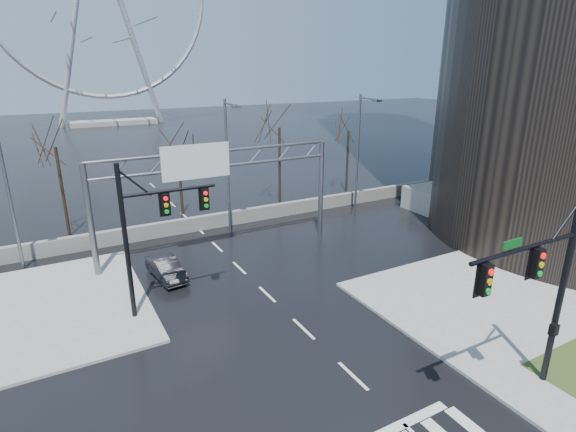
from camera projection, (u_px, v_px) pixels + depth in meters
ground at (353, 376)px, 18.54m from camera, size 260.00×260.00×0.00m
sidewalk_right_ext at (478, 297)px, 24.76m from camera, size 12.00×10.00×0.15m
sidewalk_far at (45, 310)px, 23.45m from camera, size 10.00×12.00×0.15m
tower_podium at (572, 205)px, 38.16m from camera, size 22.00×18.00×2.00m
barrier_wall at (199, 223)px, 34.99m from camera, size 52.00×0.50×1.10m
signal_mast_near at (544, 281)px, 16.00m from camera, size 5.52×0.41×8.00m
signal_mast_far at (149, 225)px, 21.77m from camera, size 4.72×0.41×8.00m
sign_gantry at (213, 179)px, 29.17m from camera, size 16.36×0.40×7.60m
streetlight_left at (5, 179)px, 26.28m from camera, size 0.50×2.55×10.00m
streetlight_mid at (229, 157)px, 32.69m from camera, size 0.50×2.55×10.00m
streetlight_right at (361, 144)px, 38.19m from camera, size 0.50×2.55×10.00m
tree_left at (57, 158)px, 32.06m from camera, size 3.75×3.75×7.50m
tree_center at (178, 155)px, 37.27m from camera, size 3.25×3.25×6.50m
tree_right at (279, 136)px, 40.23m from camera, size 3.90×3.90×7.80m
tree_far_right at (348, 138)px, 44.56m from camera, size 3.40×3.40×6.80m
car at (166, 268)px, 26.98m from camera, size 1.79×3.98×1.27m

